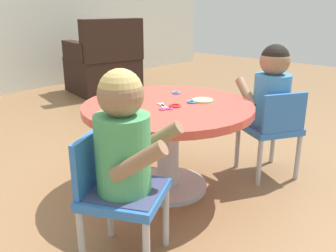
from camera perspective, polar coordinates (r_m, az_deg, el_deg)
ground_plane at (r=2.14m, az=0.00°, el=-9.54°), size 10.00×10.00×0.00m
craft_table at (r=1.99m, az=0.00°, el=0.26°), size 0.91×0.91×0.50m
child_chair_left at (r=1.47m, az=-8.01°, el=-9.98°), size 0.40×0.40×0.54m
seated_child_left at (r=1.37m, az=-6.89°, el=-1.85°), size 0.39×0.43×0.51m
child_chair_right at (r=2.25m, az=15.87°, el=-0.31°), size 0.41×0.41×0.54m
seated_child_right at (r=2.22m, az=15.81°, el=5.54°), size 0.41×0.43×0.51m
armchair_dark at (r=4.40m, az=-9.87°, el=9.13°), size 0.84×0.86×0.85m
rolling_pin at (r=1.96m, az=-7.16°, el=4.14°), size 0.21×0.13×0.05m
craft_scissors at (r=1.87m, az=-0.56°, el=2.90°), size 0.12×0.14×0.01m
playdough_blob_0 at (r=2.01m, az=5.41°, el=3.99°), size 0.11×0.11×0.01m
cookie_cutter_0 at (r=2.18m, az=1.28°, el=5.20°), size 0.05×0.05×0.01m
cookie_cutter_1 at (r=2.13m, az=-5.28°, el=4.80°), size 0.07×0.07×0.01m
cookie_cutter_2 at (r=1.90m, az=1.10°, el=3.20°), size 0.06×0.06×0.01m
cookie_cutter_3 at (r=1.98m, az=3.71°, el=3.77°), size 0.05×0.05×0.01m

